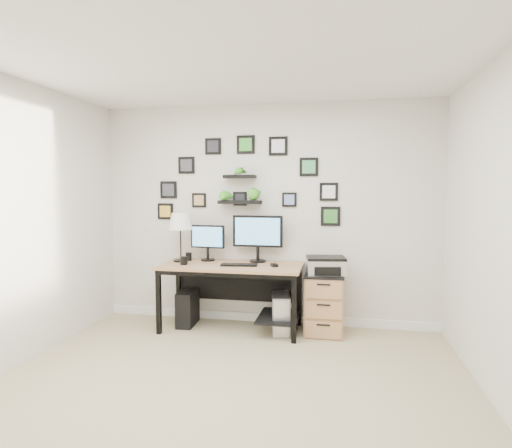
% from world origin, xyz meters
% --- Properties ---
extents(room, '(4.00, 4.00, 4.00)m').
position_xyz_m(room, '(0.00, 1.98, 0.05)').
color(room, tan).
rests_on(room, ground).
extents(desk, '(1.60, 0.70, 0.75)m').
position_xyz_m(desk, '(-0.31, 1.67, 0.63)').
color(desk, tan).
rests_on(desk, ground).
extents(monitor_left, '(0.42, 0.17, 0.43)m').
position_xyz_m(monitor_left, '(-0.68, 1.83, 1.00)').
color(monitor_left, black).
rests_on(monitor_left, desk).
extents(monitor_right, '(0.59, 0.19, 0.55)m').
position_xyz_m(monitor_right, '(-0.08, 1.86, 1.07)').
color(monitor_right, black).
rests_on(monitor_right, desk).
extents(keyboard, '(0.42, 0.17, 0.02)m').
position_xyz_m(keyboard, '(-0.24, 1.58, 0.76)').
color(keyboard, black).
rests_on(keyboard, desk).
extents(mouse, '(0.10, 0.12, 0.03)m').
position_xyz_m(mouse, '(0.16, 1.61, 0.77)').
color(mouse, black).
rests_on(mouse, desk).
extents(table_lamp, '(0.28, 0.28, 0.58)m').
position_xyz_m(table_lamp, '(-0.98, 1.73, 1.21)').
color(table_lamp, black).
rests_on(table_lamp, desk).
extents(mug, '(0.08, 0.08, 0.09)m').
position_xyz_m(mug, '(-0.87, 1.53, 0.80)').
color(mug, black).
rests_on(mug, desk).
extents(pen_cup, '(0.07, 0.07, 0.10)m').
position_xyz_m(pen_cup, '(-0.91, 1.81, 0.80)').
color(pen_cup, black).
rests_on(pen_cup, desk).
extents(pc_tower_black, '(0.20, 0.42, 0.41)m').
position_xyz_m(pc_tower_black, '(-0.89, 1.70, 0.20)').
color(pc_tower_black, black).
rests_on(pc_tower_black, ground).
extents(pc_tower_grey, '(0.26, 0.46, 0.43)m').
position_xyz_m(pc_tower_grey, '(0.23, 1.64, 0.22)').
color(pc_tower_grey, gray).
rests_on(pc_tower_grey, ground).
extents(file_cabinet, '(0.43, 0.53, 0.67)m').
position_xyz_m(file_cabinet, '(0.71, 1.72, 0.34)').
color(file_cabinet, tan).
rests_on(file_cabinet, ground).
extents(printer, '(0.46, 0.39, 0.19)m').
position_xyz_m(printer, '(0.72, 1.70, 0.77)').
color(printer, silver).
rests_on(printer, file_cabinet).
extents(wall_decor, '(2.24, 0.18, 1.06)m').
position_xyz_m(wall_decor, '(-0.27, 1.93, 1.66)').
color(wall_decor, black).
rests_on(wall_decor, ground).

